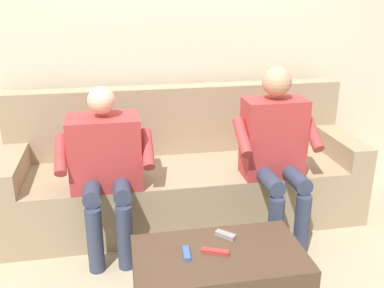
{
  "coord_description": "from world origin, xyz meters",
  "views": [
    {
      "loc": [
        0.5,
        2.84,
        1.66
      ],
      "look_at": [
        0.0,
        0.19,
        0.69
      ],
      "focal_mm": 41.02,
      "sensor_mm": 36.0,
      "label": 1
    }
  ],
  "objects": [
    {
      "name": "coffee_table",
      "position": [
        0.0,
        0.96,
        0.18
      ],
      "size": [
        0.89,
        0.5,
        0.36
      ],
      "color": "#4C3828",
      "rests_on": "ground"
    },
    {
      "name": "person_left_seated",
      "position": [
        -0.56,
        0.25,
        0.65
      ],
      "size": [
        0.56,
        0.53,
        1.17
      ],
      "color": "#B23838",
      "rests_on": "ground"
    },
    {
      "name": "remote_gray",
      "position": [
        -0.07,
        0.83,
        0.38
      ],
      "size": [
        0.11,
        0.11,
        0.02
      ],
      "primitive_type": "cube",
      "rotation": [
        0.0,
        0.0,
        5.5
      ],
      "color": "gray",
      "rests_on": "coffee_table"
    },
    {
      "name": "remote_red",
      "position": [
        0.02,
        0.97,
        0.38
      ],
      "size": [
        0.14,
        0.09,
        0.02
      ],
      "primitive_type": "cube",
      "rotation": [
        0.0,
        0.0,
        2.73
      ],
      "color": "#B73333",
      "rests_on": "coffee_table"
    },
    {
      "name": "back_wall",
      "position": [
        0.0,
        -0.64,
        1.39
      ],
      "size": [
        4.88,
        0.06,
        2.79
      ],
      "primitive_type": "cube",
      "color": "beige",
      "rests_on": "ground"
    },
    {
      "name": "couch",
      "position": [
        0.0,
        -0.14,
        0.32
      ],
      "size": [
        2.58,
        0.77,
        0.95
      ],
      "color": "#9E896B",
      "rests_on": "ground"
    },
    {
      "name": "ground_plane",
      "position": [
        0.0,
        0.6,
        0.0
      ],
      "size": [
        8.0,
        8.0,
        0.0
      ],
      "primitive_type": "plane",
      "color": "tan"
    },
    {
      "name": "person_right_seated",
      "position": [
        0.56,
        0.21,
        0.62
      ],
      "size": [
        0.6,
        0.52,
        1.08
      ],
      "color": "#B23838",
      "rests_on": "ground"
    },
    {
      "name": "remote_blue",
      "position": [
        0.17,
        0.96,
        0.37
      ],
      "size": [
        0.04,
        0.12,
        0.02
      ],
      "primitive_type": "cube",
      "rotation": [
        0.0,
        0.0,
        4.63
      ],
      "color": "#3860B7",
      "rests_on": "coffee_table"
    }
  ]
}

